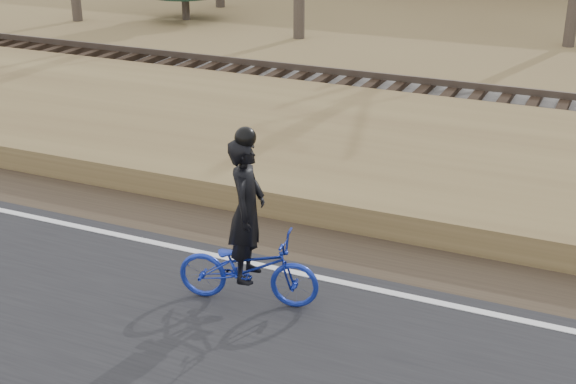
% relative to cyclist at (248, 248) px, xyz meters
% --- Properties ---
extents(ground, '(120.00, 120.00, 0.00)m').
position_rel_cyclist_xyz_m(ground, '(-3.23, 0.73, -0.81)').
color(ground, olive).
rests_on(ground, ground).
extents(edge_line, '(120.00, 0.12, 0.01)m').
position_rel_cyclist_xyz_m(edge_line, '(-3.23, 0.93, -0.75)').
color(edge_line, silver).
rests_on(edge_line, road).
extents(shoulder, '(120.00, 1.60, 0.04)m').
position_rel_cyclist_xyz_m(shoulder, '(-3.23, 1.93, -0.79)').
color(shoulder, '#473A2B').
rests_on(shoulder, ground).
extents(embankment, '(120.00, 5.00, 0.44)m').
position_rel_cyclist_xyz_m(embankment, '(-3.23, 4.93, -0.59)').
color(embankment, olive).
rests_on(embankment, ground).
extents(ballast, '(120.00, 3.00, 0.45)m').
position_rel_cyclist_xyz_m(ballast, '(-3.23, 8.73, -0.59)').
color(ballast, slate).
rests_on(ballast, ground).
extents(railroad, '(120.00, 2.40, 0.29)m').
position_rel_cyclist_xyz_m(railroad, '(-3.23, 8.73, -0.28)').
color(railroad, black).
rests_on(railroad, ballast).
extents(cyclist, '(1.90, 0.98, 2.33)m').
position_rel_cyclist_xyz_m(cyclist, '(0.00, 0.00, 0.00)').
color(cyclist, '#172B9F').
rests_on(cyclist, road).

